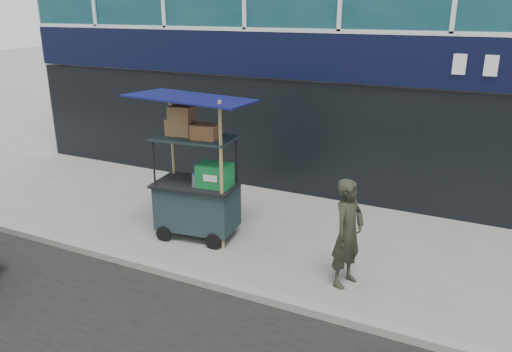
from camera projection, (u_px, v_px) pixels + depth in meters
The scene contains 4 objects.
ground at pixel (246, 287), 7.19m from camera, with size 80.00×80.00×0.00m, color slate.
curb at pixel (239, 290), 7.00m from camera, with size 80.00×0.18×0.12m, color gray.
vendor_cart at pixel (198, 188), 8.55m from camera, with size 2.03×1.54×2.55m.
vendor_man at pixel (348, 233), 7.05m from camera, with size 0.58×0.38×1.60m, color #28291E.
Camera 1 is at (2.90, -5.59, 3.84)m, focal length 35.00 mm.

